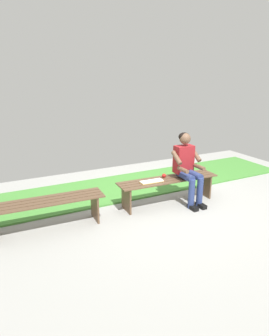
% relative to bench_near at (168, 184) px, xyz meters
% --- Properties ---
extents(ground_plane, '(10.00, 7.00, 0.04)m').
position_rel_bench_near_xyz_m(ground_plane, '(1.08, 1.00, -0.38)').
color(ground_plane, '#9E9E99').
extents(grass_strip, '(9.00, 1.42, 0.03)m').
position_rel_bench_near_xyz_m(grass_strip, '(1.08, -1.06, -0.34)').
color(grass_strip, '#478C38').
rests_on(grass_strip, ground).
extents(bench_near, '(1.89, 0.48, 0.47)m').
position_rel_bench_near_xyz_m(bench_near, '(0.00, 0.00, 0.00)').
color(bench_near, brown).
rests_on(bench_near, ground).
extents(bench_far, '(1.75, 0.47, 0.47)m').
position_rel_bench_near_xyz_m(bench_far, '(2.15, 0.00, -0.00)').
color(bench_far, brown).
rests_on(bench_far, ground).
extents(person_seated, '(0.50, 0.69, 1.27)m').
position_rel_bench_near_xyz_m(person_seated, '(-0.33, 0.10, 0.34)').
color(person_seated, maroon).
rests_on(person_seated, ground).
extents(apple, '(0.07, 0.07, 0.07)m').
position_rel_bench_near_xyz_m(apple, '(0.04, -0.09, 0.14)').
color(apple, red).
rests_on(apple, bench_near).
extents(book_open, '(0.42, 0.17, 0.02)m').
position_rel_bench_near_xyz_m(book_open, '(0.35, 0.01, 0.12)').
color(book_open, white).
rests_on(book_open, bench_near).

